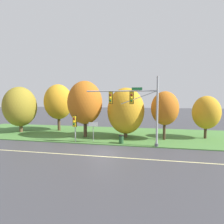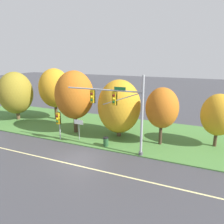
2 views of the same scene
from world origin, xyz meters
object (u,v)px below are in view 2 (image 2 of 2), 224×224
at_px(traffic_signal_mast, 120,106).
at_px(tree_left_of_mast, 55,88).
at_px(tree_nearest_road, 16,93).
at_px(trash_bin, 106,142).
at_px(tree_tall_centre, 162,108).
at_px(tree_right_far, 218,115).
at_px(tree_behind_signpost, 74,95).
at_px(route_sign_post, 79,126).
at_px(pedestrian_signal_near_kerb, 58,120).
at_px(tree_mid_verge, 119,107).

xyz_separation_m(traffic_signal_mast, tree_left_of_mast, (-12.53, 6.58, 0.05)).
bearing_deg(tree_nearest_road, trash_bin, -13.05).
xyz_separation_m(tree_tall_centre, tree_right_far, (5.21, 1.70, -0.56)).
relative_size(tree_behind_signpost, tree_right_far, 1.36).
xyz_separation_m(route_sign_post, tree_right_far, (13.59, 4.01, 1.70)).
relative_size(pedestrian_signal_near_kerb, tree_right_far, 0.58).
distance_m(traffic_signal_mast, tree_behind_signpost, 7.45).
distance_m(traffic_signal_mast, tree_left_of_mast, 14.15).
relative_size(tree_left_of_mast, tree_right_far, 1.35).
relative_size(tree_behind_signpost, tree_mid_verge, 1.14).
bearing_deg(traffic_signal_mast, pedestrian_signal_near_kerb, 179.52).
distance_m(tree_mid_verge, trash_bin, 4.39).
relative_size(traffic_signal_mast, tree_tall_centre, 1.32).
bearing_deg(tree_tall_centre, traffic_signal_mast, -134.01).
xyz_separation_m(route_sign_post, tree_tall_centre, (8.39, 2.31, 2.26)).
bearing_deg(tree_left_of_mast, traffic_signal_mast, -27.72).
xyz_separation_m(tree_right_far, trash_bin, (-10.16, -4.43, -2.82)).
distance_m(tree_nearest_road, tree_behind_signpost, 10.77).
bearing_deg(tree_behind_signpost, tree_mid_verge, 9.53).
height_order(tree_mid_verge, tree_right_far, tree_mid_verge).
bearing_deg(route_sign_post, tree_mid_verge, 38.13).
bearing_deg(trash_bin, pedestrian_signal_near_kerb, -174.35).
relative_size(pedestrian_signal_near_kerb, tree_nearest_road, 0.46).
height_order(route_sign_post, tree_nearest_road, tree_nearest_road).
bearing_deg(tree_left_of_mast, pedestrian_signal_near_kerb, -50.30).
relative_size(route_sign_post, tree_tall_centre, 0.39).
distance_m(tree_behind_signpost, tree_right_far, 15.45).
bearing_deg(tree_tall_centre, trash_bin, -151.17).
distance_m(pedestrian_signal_near_kerb, tree_right_far, 16.33).
bearing_deg(traffic_signal_mast, trash_bin, 161.34).
bearing_deg(route_sign_post, tree_left_of_mast, 142.81).
bearing_deg(tree_mid_verge, tree_left_of_mast, 165.75).
height_order(pedestrian_signal_near_kerb, tree_behind_signpost, tree_behind_signpost).
relative_size(tree_left_of_mast, tree_behind_signpost, 0.99).
bearing_deg(route_sign_post, traffic_signal_mast, -11.01).
xyz_separation_m(tree_nearest_road, tree_tall_centre, (20.72, -0.93, 0.03)).
bearing_deg(trash_bin, tree_tall_centre, 28.83).
distance_m(pedestrian_signal_near_kerb, tree_tall_centre, 10.94).
xyz_separation_m(pedestrian_signal_near_kerb, trash_bin, (5.37, 0.53, -1.78)).
xyz_separation_m(pedestrian_signal_near_kerb, route_sign_post, (1.93, 0.95, -0.66)).
xyz_separation_m(tree_left_of_mast, tree_behind_signpost, (5.68, -3.65, 0.00)).
bearing_deg(tree_behind_signpost, pedestrian_signal_near_kerb, -95.22).
xyz_separation_m(pedestrian_signal_near_kerb, tree_right_far, (15.53, 4.96, 1.04)).
bearing_deg(tree_nearest_road, tree_right_far, 1.70).
relative_size(tree_nearest_road, tree_mid_verge, 1.05).
bearing_deg(traffic_signal_mast, tree_left_of_mast, 152.28).
distance_m(route_sign_post, tree_left_of_mast, 9.67).
height_order(pedestrian_signal_near_kerb, tree_left_of_mast, tree_left_of_mast).
bearing_deg(traffic_signal_mast, tree_mid_verge, 112.95).
height_order(tree_left_of_mast, tree_tall_centre, tree_left_of_mast).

